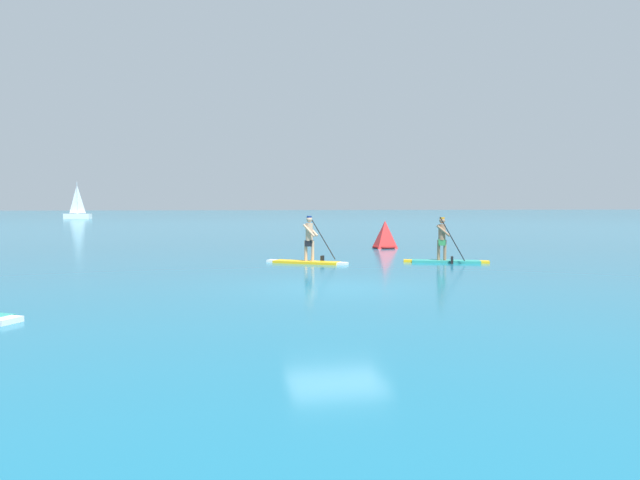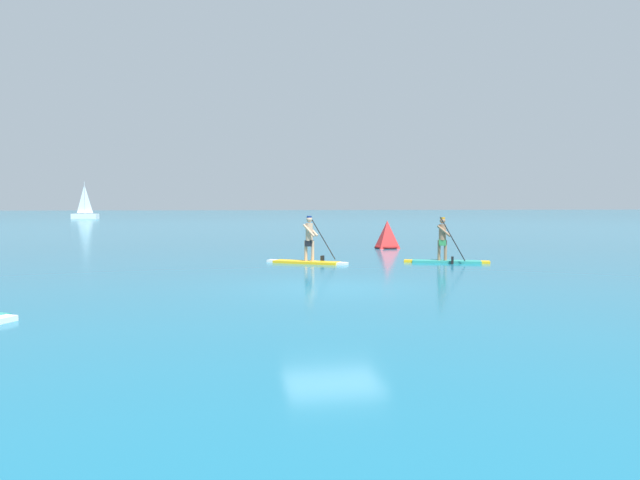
{
  "view_description": "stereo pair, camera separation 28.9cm",
  "coord_description": "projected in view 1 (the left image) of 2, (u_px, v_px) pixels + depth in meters",
  "views": [
    {
      "loc": [
        -3.31,
        -14.69,
        2.13
      ],
      "look_at": [
        0.81,
        6.31,
        0.86
      ],
      "focal_mm": 33.28,
      "sensor_mm": 36.0,
      "label": 1
    },
    {
      "loc": [
        -3.02,
        -14.74,
        2.13
      ],
      "look_at": [
        0.81,
        6.31,
        0.86
      ],
      "focal_mm": 33.28,
      "sensor_mm": 36.0,
      "label": 2
    }
  ],
  "objects": [
    {
      "name": "ground",
      "position": [
        336.0,
        288.0,
        15.15
      ],
      "size": [
        440.0,
        440.0,
        0.0
      ],
      "primitive_type": "plane",
      "color": "#196B8C"
    },
    {
      "name": "paddleboarder_mid_center",
      "position": [
        308.0,
        252.0,
        21.48
      ],
      "size": [
        2.81,
        2.0,
        1.78
      ],
      "rotation": [
        0.0,
        0.0,
        -0.57
      ],
      "color": "yellow",
      "rests_on": "ground"
    },
    {
      "name": "paddleboarder_far_right",
      "position": [
        445.0,
        252.0,
        21.83
      ],
      "size": [
        3.04,
        1.45,
        1.76
      ],
      "rotation": [
        0.0,
        0.0,
        -0.35
      ],
      "color": "teal",
      "rests_on": "ground"
    },
    {
      "name": "race_marker_buoy",
      "position": [
        385.0,
        236.0,
        29.07
      ],
      "size": [
        1.43,
        1.43,
        1.35
      ],
      "color": "red",
      "rests_on": "ground"
    },
    {
      "name": "sailboat_left_horizon",
      "position": [
        78.0,
        213.0,
        90.13
      ],
      "size": [
        4.17,
        2.16,
        5.65
      ],
      "rotation": [
        0.0,
        0.0,
        2.88
      ],
      "color": "white",
      "rests_on": "ground"
    }
  ]
}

